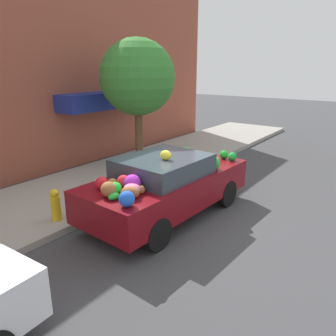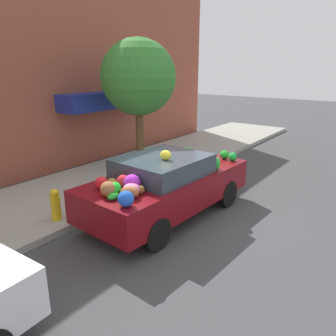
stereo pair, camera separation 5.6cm
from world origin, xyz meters
name	(u,v)px [view 1 (the left image)]	position (x,y,z in m)	size (l,w,h in m)	color
ground_plane	(167,214)	(0.00, 0.00, 0.00)	(60.00, 60.00, 0.00)	#424244
sidewalk_curb	(89,187)	(0.00, 2.70, 0.07)	(24.00, 3.20, 0.15)	#9E998E
building_facade	(34,73)	(0.12, 4.92, 3.10)	(18.00, 1.20, 6.29)	#9E4C38
street_tree	(137,78)	(2.02, 2.59, 2.96)	(2.27, 2.27, 3.96)	brown
fire_hydrant	(56,205)	(-1.87, 1.54, 0.49)	(0.20, 0.20, 0.70)	gold
art_car	(167,184)	(-0.06, -0.03, 0.77)	(4.27, 1.94, 1.63)	maroon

